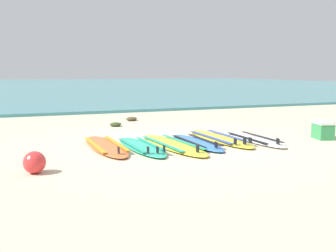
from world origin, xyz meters
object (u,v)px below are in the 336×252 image
surfboard_2 (172,144)px  beach_ball (34,162)px  surfboard_5 (254,139)px  surfboard_1 (141,146)px  surfboard_4 (219,138)px  surfboard_3 (196,142)px  cooler_box (323,130)px  surfboard_0 (106,146)px

surfboard_2 → beach_ball: 2.74m
surfboard_2 → surfboard_5: size_ratio=1.23×
surfboard_1 → surfboard_4: size_ratio=0.87×
surfboard_3 → surfboard_4: same height
surfboard_1 → cooler_box: (3.86, -0.45, 0.16)m
surfboard_0 → cooler_box: cooler_box is taller
surfboard_0 → cooler_box: (4.46, -0.75, 0.16)m
surfboard_5 → beach_ball: beach_ball is taller
surfboard_2 → surfboard_3: (0.52, 0.03, 0.00)m
surfboard_1 → surfboard_3: size_ratio=1.05×
surfboard_4 → surfboard_1: bearing=-171.8°
surfboard_2 → surfboard_3: same height
surfboard_0 → surfboard_4: size_ratio=0.96×
surfboard_1 → surfboard_3: (1.13, -0.00, -0.00)m
surfboard_2 → surfboard_4: size_ratio=1.03×
surfboard_0 → surfboard_4: 2.37m
surfboard_0 → surfboard_4: (2.37, -0.05, 0.00)m
cooler_box → surfboard_4: bearing=161.4°
surfboard_3 → cooler_box: bearing=-9.3°
surfboard_5 → surfboard_3: bearing=175.2°
surfboard_4 → beach_ball: size_ratio=7.67×
surfboard_0 → surfboard_1: same height
surfboard_0 → surfboard_5: (2.98, -0.41, 0.00)m
surfboard_5 → surfboard_0: bearing=172.2°
surfboard_0 → beach_ball: beach_ball is taller
surfboard_1 → beach_ball: beach_ball is taller
surfboard_5 → cooler_box: 1.52m
beach_ball → surfboard_0: bearing=47.5°
surfboard_5 → beach_ball: 4.41m
surfboard_4 → cooler_box: 2.21m
surfboard_0 → cooler_box: size_ratio=4.37×
surfboard_3 → surfboard_4: (0.64, 0.26, 0.00)m
surfboard_3 → cooler_box: 2.77m
surfboard_3 → surfboard_5: bearing=-4.8°
cooler_box → surfboard_5: bearing=167.0°
surfboard_1 → beach_ball: bearing=-149.4°
cooler_box → beach_ball: size_ratio=1.69×
surfboard_0 → surfboard_3: same height
surfboard_2 → surfboard_5: same height
surfboard_3 → beach_ball: size_ratio=6.38×
surfboard_4 → surfboard_0: bearing=178.8°
surfboard_2 → surfboard_4: bearing=13.7°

